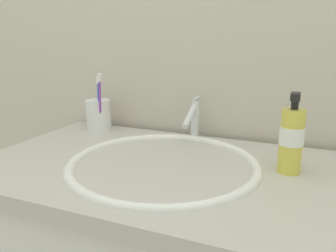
{
  "coord_description": "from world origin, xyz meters",
  "views": [
    {
      "loc": [
        0.27,
        -0.69,
        1.19
      ],
      "look_at": [
        -0.03,
        0.03,
        0.99
      ],
      "focal_mm": 35.19,
      "sensor_mm": 36.0,
      "label": 1
    }
  ],
  "objects_px": {
    "toothbrush_cup": "(99,115)",
    "toothbrush_blue": "(99,100)",
    "toothbrush_purple": "(100,99)",
    "soap_dispenser": "(291,139)",
    "faucet": "(193,118)"
  },
  "relations": [
    {
      "from": "toothbrush_cup",
      "to": "toothbrush_blue",
      "type": "distance_m",
      "value": 0.06
    },
    {
      "from": "toothbrush_purple",
      "to": "soap_dispenser",
      "type": "xyz_separation_m",
      "value": [
        0.58,
        -0.11,
        -0.03
      ]
    },
    {
      "from": "toothbrush_blue",
      "to": "soap_dispenser",
      "type": "xyz_separation_m",
      "value": [
        0.6,
        -0.13,
        -0.03
      ]
    },
    {
      "from": "toothbrush_cup",
      "to": "toothbrush_purple",
      "type": "bearing_deg",
      "value": -46.31
    },
    {
      "from": "toothbrush_purple",
      "to": "toothbrush_blue",
      "type": "height_order",
      "value": "toothbrush_purple"
    },
    {
      "from": "soap_dispenser",
      "to": "toothbrush_purple",
      "type": "bearing_deg",
      "value": 169.6
    },
    {
      "from": "faucet",
      "to": "toothbrush_blue",
      "type": "xyz_separation_m",
      "value": [
        -0.31,
        -0.03,
        0.04
      ]
    },
    {
      "from": "toothbrush_cup",
      "to": "soap_dispenser",
      "type": "xyz_separation_m",
      "value": [
        0.61,
        -0.14,
        0.03
      ]
    },
    {
      "from": "toothbrush_purple",
      "to": "toothbrush_blue",
      "type": "relative_size",
      "value": 1.07
    },
    {
      "from": "faucet",
      "to": "soap_dispenser",
      "type": "bearing_deg",
      "value": -29.46
    },
    {
      "from": "faucet",
      "to": "toothbrush_cup",
      "type": "xyz_separation_m",
      "value": [
        -0.33,
        -0.02,
        -0.02
      ]
    },
    {
      "from": "toothbrush_cup",
      "to": "soap_dispenser",
      "type": "height_order",
      "value": "soap_dispenser"
    },
    {
      "from": "toothbrush_purple",
      "to": "toothbrush_blue",
      "type": "distance_m",
      "value": 0.03
    },
    {
      "from": "faucet",
      "to": "toothbrush_purple",
      "type": "distance_m",
      "value": 0.3
    },
    {
      "from": "faucet",
      "to": "toothbrush_cup",
      "type": "height_order",
      "value": "faucet"
    }
  ]
}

